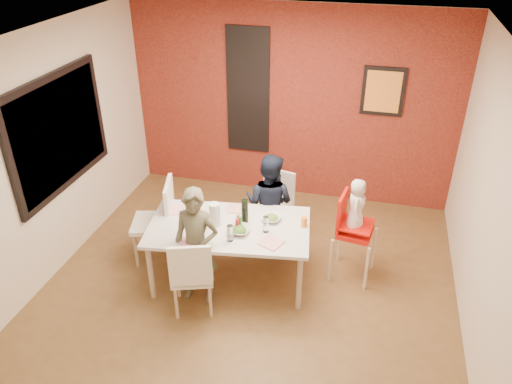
% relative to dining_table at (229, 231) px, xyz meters
% --- Properties ---
extents(ground, '(4.50, 4.50, 0.00)m').
position_rel_dining_table_xyz_m(ground, '(0.24, -0.07, -0.66)').
color(ground, brown).
rests_on(ground, ground).
extents(ceiling, '(4.50, 4.50, 0.02)m').
position_rel_dining_table_xyz_m(ceiling, '(0.24, -0.07, 2.04)').
color(ceiling, white).
rests_on(ceiling, wall_back).
extents(wall_back, '(4.50, 0.02, 2.70)m').
position_rel_dining_table_xyz_m(wall_back, '(0.24, 2.18, 0.69)').
color(wall_back, beige).
rests_on(wall_back, ground).
extents(wall_front, '(4.50, 0.02, 2.70)m').
position_rel_dining_table_xyz_m(wall_front, '(0.24, -2.32, 0.69)').
color(wall_front, beige).
rests_on(wall_front, ground).
extents(wall_left, '(0.02, 4.50, 2.70)m').
position_rel_dining_table_xyz_m(wall_left, '(-2.01, -0.07, 0.69)').
color(wall_left, beige).
rests_on(wall_left, ground).
extents(wall_right, '(0.02, 4.50, 2.70)m').
position_rel_dining_table_xyz_m(wall_right, '(2.49, -0.07, 0.69)').
color(wall_right, beige).
rests_on(wall_right, ground).
extents(brick_accent_wall, '(4.50, 0.02, 2.70)m').
position_rel_dining_table_xyz_m(brick_accent_wall, '(0.24, 2.16, 0.69)').
color(brick_accent_wall, maroon).
rests_on(brick_accent_wall, ground).
extents(picture_window_frame, '(0.05, 1.70, 1.30)m').
position_rel_dining_table_xyz_m(picture_window_frame, '(-1.98, 0.13, 0.89)').
color(picture_window_frame, black).
rests_on(picture_window_frame, wall_left).
extents(picture_window_pane, '(0.02, 1.55, 1.15)m').
position_rel_dining_table_xyz_m(picture_window_pane, '(-1.96, 0.13, 0.89)').
color(picture_window_pane, black).
rests_on(picture_window_pane, wall_left).
extents(glassblock_strip, '(0.55, 0.03, 1.70)m').
position_rel_dining_table_xyz_m(glassblock_strip, '(-0.36, 2.14, 0.84)').
color(glassblock_strip, silver).
rests_on(glassblock_strip, wall_back).
extents(glassblock_surround, '(0.60, 0.03, 1.76)m').
position_rel_dining_table_xyz_m(glassblock_surround, '(-0.36, 2.14, 0.84)').
color(glassblock_surround, black).
rests_on(glassblock_surround, wall_back).
extents(art_print_frame, '(0.54, 0.03, 0.64)m').
position_rel_dining_table_xyz_m(art_print_frame, '(1.44, 2.14, 0.99)').
color(art_print_frame, black).
rests_on(art_print_frame, wall_back).
extents(art_print_canvas, '(0.44, 0.01, 0.54)m').
position_rel_dining_table_xyz_m(art_print_canvas, '(1.44, 2.12, 0.99)').
color(art_print_canvas, gold).
rests_on(art_print_canvas, wall_back).
extents(dining_table, '(1.85, 1.20, 0.72)m').
position_rel_dining_table_xyz_m(dining_table, '(0.00, 0.00, 0.00)').
color(dining_table, silver).
rests_on(dining_table, ground).
extents(chair_near, '(0.54, 0.54, 0.92)m').
position_rel_dining_table_xyz_m(chair_near, '(-0.21, -0.61, -0.15)').
color(chair_near, white).
rests_on(chair_near, ground).
extents(chair_far, '(0.51, 0.51, 0.92)m').
position_rel_dining_table_xyz_m(chair_far, '(0.31, 0.94, -0.15)').
color(chair_far, silver).
rests_on(chair_far, ground).
extents(chair_left, '(0.58, 0.58, 1.02)m').
position_rel_dining_table_xyz_m(chair_left, '(-0.90, 0.20, -0.09)').
color(chair_left, white).
rests_on(chair_left, ground).
extents(high_chair, '(0.49, 0.49, 1.03)m').
position_rel_dining_table_xyz_m(high_chair, '(1.28, 0.43, -0.04)').
color(high_chair, red).
rests_on(high_chair, ground).
extents(child_near, '(0.49, 0.33, 1.33)m').
position_rel_dining_table_xyz_m(child_near, '(-0.24, -0.37, 0.01)').
color(child_near, '#514F3A').
rests_on(child_near, ground).
extents(child_far, '(0.70, 0.59, 1.28)m').
position_rel_dining_table_xyz_m(child_far, '(0.29, 0.70, -0.02)').
color(child_far, black).
rests_on(child_far, ground).
extents(toddler, '(0.20, 0.31, 0.63)m').
position_rel_dining_table_xyz_m(toddler, '(1.31, 0.42, 0.27)').
color(toddler, silver).
rests_on(toddler, high_chair).
extents(plate_near_left, '(0.24, 0.24, 0.01)m').
position_rel_dining_table_xyz_m(plate_near_left, '(-0.29, -0.43, 0.07)').
color(plate_near_left, white).
rests_on(plate_near_left, dining_table).
extents(plate_far_mid, '(0.25, 0.25, 0.01)m').
position_rel_dining_table_xyz_m(plate_far_mid, '(-0.02, 0.35, 0.07)').
color(plate_far_mid, white).
rests_on(plate_far_mid, dining_table).
extents(plate_near_right, '(0.29, 0.29, 0.01)m').
position_rel_dining_table_xyz_m(plate_near_right, '(0.51, -0.20, 0.07)').
color(plate_near_right, white).
rests_on(plate_near_right, dining_table).
extents(plate_far_left, '(0.26, 0.26, 0.01)m').
position_rel_dining_table_xyz_m(plate_far_left, '(-0.70, 0.15, 0.07)').
color(plate_far_left, white).
rests_on(plate_far_left, dining_table).
extents(salad_bowl_a, '(0.24, 0.24, 0.06)m').
position_rel_dining_table_xyz_m(salad_bowl_a, '(0.14, -0.09, 0.09)').
color(salad_bowl_a, silver).
rests_on(salad_bowl_a, dining_table).
extents(salad_bowl_b, '(0.24, 0.24, 0.05)m').
position_rel_dining_table_xyz_m(salad_bowl_b, '(0.42, 0.22, 0.09)').
color(salad_bowl_b, white).
rests_on(salad_bowl_b, dining_table).
extents(wine_bottle, '(0.07, 0.07, 0.28)m').
position_rel_dining_table_xyz_m(wine_bottle, '(0.15, 0.12, 0.20)').
color(wine_bottle, black).
rests_on(wine_bottle, dining_table).
extents(wine_glass_a, '(0.06, 0.06, 0.18)m').
position_rel_dining_table_xyz_m(wine_glass_a, '(0.09, -0.26, 0.16)').
color(wine_glass_a, silver).
rests_on(wine_glass_a, dining_table).
extents(wine_glass_b, '(0.06, 0.06, 0.18)m').
position_rel_dining_table_xyz_m(wine_glass_b, '(0.41, -0.01, 0.16)').
color(wine_glass_b, white).
rests_on(wine_glass_b, dining_table).
extents(paper_towel_roll, '(0.12, 0.12, 0.26)m').
position_rel_dining_table_xyz_m(paper_towel_roll, '(-0.15, -0.02, 0.20)').
color(paper_towel_roll, silver).
rests_on(paper_towel_roll, dining_table).
extents(condiment_red, '(0.04, 0.04, 0.14)m').
position_rel_dining_table_xyz_m(condiment_red, '(0.11, -0.06, 0.14)').
color(condiment_red, red).
rests_on(condiment_red, dining_table).
extents(condiment_green, '(0.03, 0.03, 0.14)m').
position_rel_dining_table_xyz_m(condiment_green, '(0.13, -0.01, 0.13)').
color(condiment_green, '#377125').
rests_on(condiment_green, dining_table).
extents(condiment_brown, '(0.04, 0.04, 0.14)m').
position_rel_dining_table_xyz_m(condiment_brown, '(0.10, 0.02, 0.13)').
color(condiment_brown, brown).
rests_on(condiment_brown, dining_table).
extents(sippy_cup, '(0.06, 0.06, 0.11)m').
position_rel_dining_table_xyz_m(sippy_cup, '(0.79, 0.19, 0.12)').
color(sippy_cup, orange).
rests_on(sippy_cup, dining_table).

